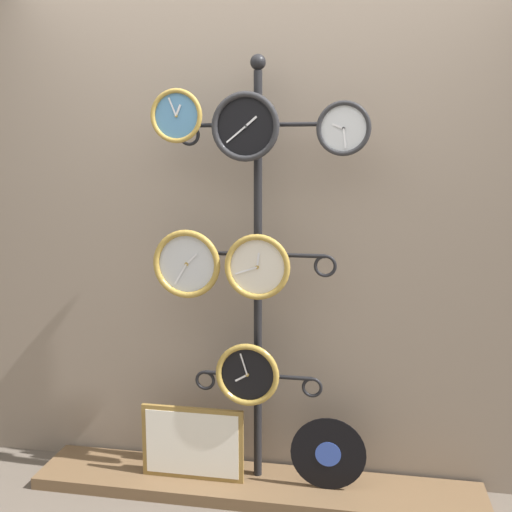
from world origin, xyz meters
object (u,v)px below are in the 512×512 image
at_px(clock_middle_left, 187,264).
at_px(vinyl_record, 328,454).
at_px(display_stand, 258,355).
at_px(clock_bottom_center, 247,374).
at_px(clock_top_right, 344,128).
at_px(clock_top_center, 245,127).
at_px(clock_top_left, 177,116).
at_px(picture_frame, 192,443).
at_px(clock_middle_center, 257,267).

distance_m(clock_middle_left, vinyl_record, 1.12).
bearing_deg(display_stand, clock_bottom_center, -104.99).
relative_size(display_stand, vinyl_record, 5.81).
relative_size(display_stand, clock_top_right, 8.83).
bearing_deg(clock_middle_left, display_stand, 14.26).
xyz_separation_m(clock_top_center, clock_top_right, (0.43, 0.01, -0.01)).
height_order(clock_top_left, clock_middle_left, clock_top_left).
bearing_deg(picture_frame, clock_bottom_center, -3.06).
height_order(clock_middle_center, picture_frame, clock_middle_center).
bearing_deg(picture_frame, clock_top_left, 175.53).
distance_m(clock_bottom_center, vinyl_record, 0.54).
distance_m(clock_top_left, clock_top_center, 0.32).
xyz_separation_m(clock_middle_left, picture_frame, (0.01, -0.01, -0.89)).
xyz_separation_m(clock_top_right, clock_middle_left, (-0.72, 0.01, -0.62)).
relative_size(clock_top_center, clock_middle_left, 0.94).
bearing_deg(clock_top_right, clock_bottom_center, -176.84).
xyz_separation_m(clock_top_left, picture_frame, (0.05, -0.00, -1.57)).
bearing_deg(clock_top_center, clock_middle_left, 176.85).
bearing_deg(clock_top_right, clock_top_left, -179.65).
relative_size(clock_top_right, clock_middle_center, 0.77).
bearing_deg(picture_frame, clock_top_center, -0.52).
height_order(clock_top_center, clock_top_right, clock_top_center).
bearing_deg(clock_middle_center, vinyl_record, 2.74).
relative_size(clock_bottom_center, picture_frame, 0.59).
bearing_deg(clock_top_center, vinyl_record, 3.43).
xyz_separation_m(clock_middle_left, vinyl_record, (0.68, 0.01, -0.90)).
xyz_separation_m(clock_middle_center, picture_frame, (-0.32, -0.00, -0.89)).
bearing_deg(clock_top_right, picture_frame, -179.33).
height_order(display_stand, clock_top_left, display_stand).
bearing_deg(clock_top_left, picture_frame, -4.47).
height_order(clock_top_left, clock_top_center, clock_top_left).
distance_m(display_stand, clock_middle_left, 0.56).
relative_size(clock_middle_left, clock_bottom_center, 1.07).
relative_size(clock_top_center, vinyl_record, 0.85).
height_order(clock_top_right, vinyl_record, clock_top_right).
bearing_deg(display_stand, clock_top_center, -111.43).
relative_size(clock_top_center, picture_frame, 0.60).
relative_size(clock_top_left, clock_top_right, 1.03).
relative_size(clock_top_left, clock_middle_left, 0.75).
bearing_deg(clock_top_left, clock_top_center, -1.10).
bearing_deg(vinyl_record, clock_top_left, -178.60).
bearing_deg(vinyl_record, display_stand, 168.04).
xyz_separation_m(clock_top_left, clock_middle_left, (0.03, 0.01, -0.68)).
xyz_separation_m(display_stand, vinyl_record, (0.35, -0.07, -0.44)).
xyz_separation_m(clock_top_center, clock_bottom_center, (0.01, -0.01, -1.14)).
bearing_deg(clock_top_left, clock_bottom_center, -3.26).
distance_m(display_stand, clock_top_center, 1.08).
xyz_separation_m(clock_top_center, picture_frame, (-0.27, 0.00, -1.52)).
distance_m(clock_middle_center, vinyl_record, 0.96).
bearing_deg(display_stand, clock_middle_left, -165.74).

